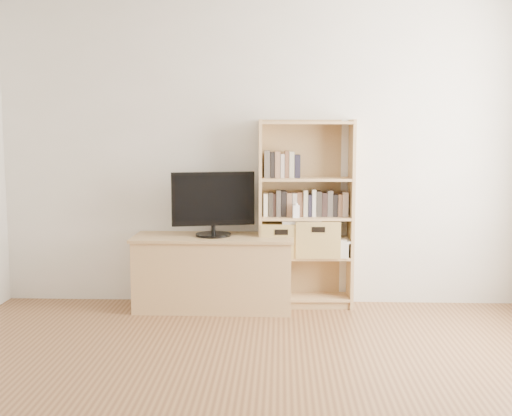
# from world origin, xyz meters

# --- Properties ---
(back_wall) EXTENTS (4.50, 0.02, 2.60)m
(back_wall) POSITION_xyz_m (0.00, 2.50, 1.30)
(back_wall) COLOR silver
(back_wall) RESTS_ON floor
(front_wall) EXTENTS (4.50, 0.02, 2.60)m
(front_wall) POSITION_xyz_m (0.00, -2.50, 1.30)
(front_wall) COLOR silver
(front_wall) RESTS_ON floor
(tv_stand) EXTENTS (1.30, 0.50, 0.60)m
(tv_stand) POSITION_xyz_m (-0.39, 2.26, 0.30)
(tv_stand) COLOR tan
(tv_stand) RESTS_ON floor
(bookshelf) EXTENTS (0.80, 0.31, 1.59)m
(bookshelf) POSITION_xyz_m (0.38, 2.36, 0.79)
(bookshelf) COLOR tan
(bookshelf) RESTS_ON floor
(television) EXTENTS (0.69, 0.20, 0.54)m
(television) POSITION_xyz_m (-0.39, 2.26, 0.89)
(television) COLOR black
(television) RESTS_ON tv_stand
(books_row_mid) EXTENTS (0.83, 0.17, 0.22)m
(books_row_mid) POSITION_xyz_m (0.38, 2.38, 0.89)
(books_row_mid) COLOR silver
(books_row_mid) RESTS_ON bookshelf
(books_row_upper) EXTENTS (0.39, 0.16, 0.20)m
(books_row_upper) POSITION_xyz_m (0.20, 2.37, 1.20)
(books_row_upper) COLOR silver
(books_row_upper) RESTS_ON bookshelf
(baby_monitor) EXTENTS (0.06, 0.05, 0.10)m
(baby_monitor) POSITION_xyz_m (0.30, 2.27, 0.83)
(baby_monitor) COLOR white
(baby_monitor) RESTS_ON bookshelf
(basket_left) EXTENTS (0.36, 0.30, 0.28)m
(basket_left) POSITION_xyz_m (0.17, 2.35, 0.58)
(basket_left) COLOR #A38649
(basket_left) RESTS_ON bookshelf
(basket_right) EXTENTS (0.38, 0.31, 0.31)m
(basket_right) POSITION_xyz_m (0.48, 2.36, 0.59)
(basket_right) COLOR #A38649
(basket_right) RESTS_ON bookshelf
(laptop) EXTENTS (0.33, 0.23, 0.03)m
(laptop) POSITION_xyz_m (0.35, 2.34, 0.74)
(laptop) COLOR silver
(laptop) RESTS_ON basket_left
(magazine_stack) EXTENTS (0.22, 0.29, 0.13)m
(magazine_stack) POSITION_xyz_m (0.65, 2.37, 0.50)
(magazine_stack) COLOR silver
(magazine_stack) RESTS_ON bookshelf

